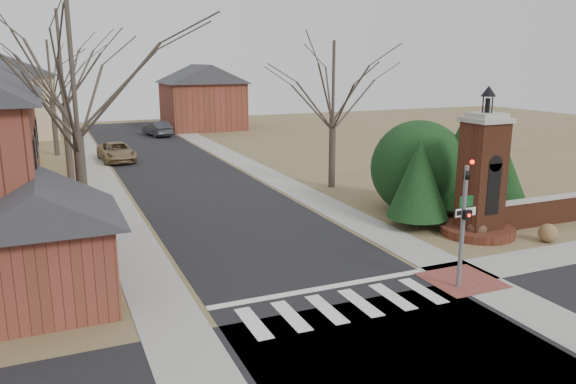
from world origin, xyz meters
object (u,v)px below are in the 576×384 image
sign_post (465,217)px  distant_car (157,128)px  traffic_signal_pole (464,214)px  brick_gate_monument (481,187)px  pickup_truck (116,152)px

sign_post → distant_car: bearing=94.8°
traffic_signal_pole → distant_car: traffic_signal_pole is taller
traffic_signal_pole → brick_gate_monument: size_ratio=0.69×
distant_car → pickup_truck: bearing=57.4°
distant_car → sign_post: bearing=84.8°
traffic_signal_pole → sign_post: 2.02m
sign_post → pickup_truck: bearing=107.6°
brick_gate_monument → pickup_truck: size_ratio=1.28×
traffic_signal_pole → distant_car: (-2.20, 42.90, -1.82)m
brick_gate_monument → sign_post: bearing=-138.6°
distant_car → traffic_signal_pole: bearing=83.0°
traffic_signal_pole → pickup_truck: (-7.70, 29.70, -1.88)m
traffic_signal_pole → pickup_truck: 30.74m
traffic_signal_pole → pickup_truck: traffic_signal_pole is taller
traffic_signal_pole → distant_car: 43.00m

